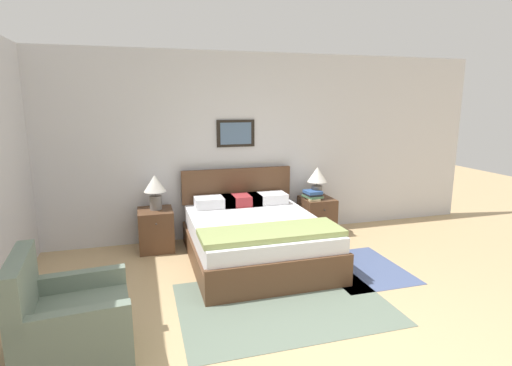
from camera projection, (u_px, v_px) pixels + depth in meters
wall_back at (236, 146)px, 5.67m from camera, size 7.66×0.09×2.60m
area_rug_main at (283, 303)px, 3.88m from camera, size 2.00×1.42×0.01m
area_rug_bedside at (361, 268)px, 4.70m from camera, size 0.92×1.16×0.01m
bed at (255, 237)px, 4.90m from camera, size 1.57×1.94×1.00m
armchair at (70, 327)px, 2.93m from camera, size 0.83×0.81×0.89m
nightstand_near_window at (156, 230)px, 5.26m from camera, size 0.44×0.50×0.54m
nightstand_by_door at (317, 216)px, 5.90m from camera, size 0.44×0.50×0.54m
table_lamp_near_window at (155, 187)px, 5.17m from camera, size 0.29×0.29×0.45m
table_lamp_by_door at (317, 178)px, 5.80m from camera, size 0.29×0.29×0.45m
book_thick_bottom at (313, 198)px, 5.77m from camera, size 0.19×0.30×0.03m
book_hardcover_middle at (313, 196)px, 5.76m from camera, size 0.25×0.30×0.03m
book_novel_upper at (313, 194)px, 5.75m from camera, size 0.22×0.23×0.03m
book_slim_near_top at (313, 192)px, 5.75m from camera, size 0.23×0.25×0.04m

